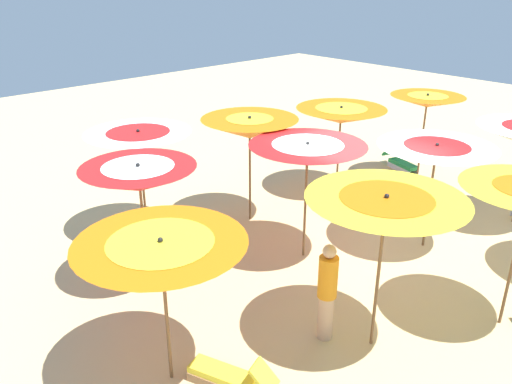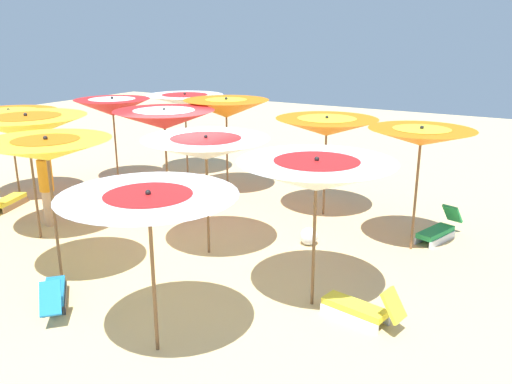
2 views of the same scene
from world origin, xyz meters
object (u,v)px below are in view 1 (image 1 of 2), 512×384
Objects in this scene: beach_umbrella_7 at (139,178)px; beach_umbrella_11 at (162,254)px; beach_umbrella_0 at (427,101)px; lounger_0 at (228,375)px; beach_umbrella_1 at (341,115)px; beachgoer_0 at (327,291)px; lounger_3 at (401,162)px; beach_ball at (408,200)px; beach_umbrella_3 at (139,139)px; beach_umbrella_10 at (385,211)px; beach_umbrella_5 at (436,155)px; beach_umbrella_6 at (307,154)px; beach_umbrella_2 at (250,128)px.

beach_umbrella_11 is (1.09, 2.32, -0.08)m from beach_umbrella_7.
lounger_0 is at bearing 15.10° from beach_umbrella_0.
beachgoer_0 is (4.80, 3.64, -1.16)m from beach_umbrella_1.
beachgoer_0 is (-2.27, 0.92, -1.14)m from beach_umbrella_11.
beachgoer_0 is at bearing -48.41° from lounger_3.
beach_umbrella_1 is 6.14m from beachgoer_0.
beach_ball is (-7.08, -1.59, -0.02)m from lounger_0.
beach_umbrella_10 is (-0.53, 5.59, 0.13)m from beach_umbrella_3.
beach_umbrella_5 is at bearing 41.61° from beach_ball.
beach_umbrella_5 is at bearing 32.84° from beach_umbrella_0.
lounger_0 reaches higher than beach_ball.
beach_umbrella_7 reaches higher than beach_umbrella_1.
beach_umbrella_6 reaches higher than beach_umbrella_0.
beach_umbrella_3 is 1.05× the size of beach_umbrella_11.
beach_umbrella_2 reaches higher than lounger_3.
lounger_0 is (5.61, 0.29, -1.82)m from beach_umbrella_5.
beach_umbrella_5 is 2.69m from beach_ball.
beach_umbrella_1 is at bearing -144.00° from beachgoer_0.
beach_umbrella_11 reaches higher than beach_ball.
beachgoer_0 reaches higher than lounger_0.
beach_umbrella_11 is at bearing 6.77° from beach_ball.
beach_umbrella_1 is 6.10m from beach_umbrella_10.
beach_umbrella_10 reaches higher than beachgoer_0.
beach_umbrella_1 is at bearing 164.60° from beach_umbrella_3.
beach_umbrella_1 is 7.65m from lounger_0.
beach_umbrella_1 is at bearing -176.17° from beach_umbrella_7.
beach_umbrella_1 is 0.94× the size of beach_umbrella_6.
beach_umbrella_2 is at bearing -66.07° from lounger_0.
lounger_0 is (0.61, 3.02, -1.89)m from beach_umbrella_7.
beach_umbrella_6 is at bearing -2.22° from beach_ball.
beach_umbrella_0 is 0.99× the size of beach_umbrella_6.
beach_umbrella_2 is 1.05× the size of beach_umbrella_7.
beach_umbrella_0 is at bearing -7.01° from lounger_3.
beach_umbrella_7 is at bearing -28.66° from beach_umbrella_5.
beach_umbrella_11 is 1.69× the size of lounger_0.
beach_ball is at bearing 24.03° from beach_umbrella_0.
beach_umbrella_6 is at bearing 80.40° from beach_umbrella_2.
beach_umbrella_10 reaches higher than beach_umbrella_5.
beach_umbrella_6 is 4.13m from beach_ball.
beach_umbrella_1 is 7.58m from beach_umbrella_11.
lounger_0 is at bearing 124.49° from beach_umbrella_11.
beachgoer_0 is (-1.79, 0.22, 0.67)m from lounger_0.
lounger_3 is (-3.60, -2.85, -1.81)m from beach_umbrella_5.
beach_umbrella_2 is 2.37m from beach_umbrella_3.
beach_umbrella_7 is 6.89m from beach_ball.
lounger_0 is 1.92m from beachgoer_0.
beach_umbrella_7 is at bearing -4.34° from beach_umbrella_0.
lounger_3 is 8.16m from beachgoer_0.
beach_umbrella_6 is 1.84× the size of lounger_3.
beach_umbrella_10 is at bearing 63.95° from beach_umbrella_6.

